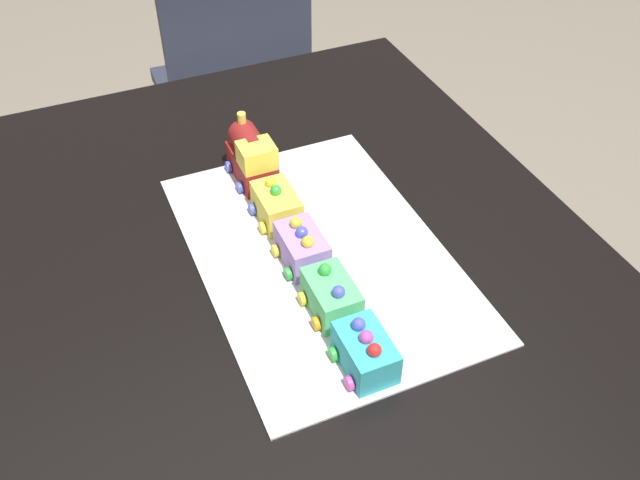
% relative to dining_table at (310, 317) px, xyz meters
% --- Properties ---
extents(dining_table, '(1.40, 1.00, 0.74)m').
position_rel_dining_table_xyz_m(dining_table, '(0.00, 0.00, 0.00)').
color(dining_table, black).
rests_on(dining_table, ground).
extents(chair, '(0.41, 0.41, 0.86)m').
position_rel_dining_table_xyz_m(chair, '(-1.03, 0.18, -0.16)').
color(chair, '#2D3347').
rests_on(chair, ground).
extents(cake_board, '(0.60, 0.40, 0.00)m').
position_rel_dining_table_xyz_m(cake_board, '(-0.03, 0.03, 0.11)').
color(cake_board, silver).
rests_on(cake_board, dining_table).
extents(cake_locomotive, '(0.14, 0.08, 0.12)m').
position_rel_dining_table_xyz_m(cake_locomotive, '(-0.28, -0.00, 0.16)').
color(cake_locomotive, maroon).
rests_on(cake_locomotive, cake_board).
extents(cake_car_tanker_lemon, '(0.10, 0.08, 0.07)m').
position_rel_dining_table_xyz_m(cake_car_tanker_lemon, '(-0.15, -0.00, 0.14)').
color(cake_car_tanker_lemon, '#F4E04C').
rests_on(cake_car_tanker_lemon, cake_board).
extents(cake_car_flatbed_lavender, '(0.10, 0.08, 0.07)m').
position_rel_dining_table_xyz_m(cake_car_flatbed_lavender, '(-0.03, -0.00, 0.14)').
color(cake_car_flatbed_lavender, '#AD84E0').
rests_on(cake_car_flatbed_lavender, cake_board).
extents(cake_car_hopper_mint_green, '(0.10, 0.08, 0.07)m').
position_rel_dining_table_xyz_m(cake_car_hopper_mint_green, '(0.09, -0.00, 0.14)').
color(cake_car_hopper_mint_green, '#59CC7A').
rests_on(cake_car_hopper_mint_green, cake_board).
extents(cake_car_caboose_turquoise, '(0.10, 0.08, 0.07)m').
position_rel_dining_table_xyz_m(cake_car_caboose_turquoise, '(0.21, -0.00, 0.14)').
color(cake_car_caboose_turquoise, '#38B7C6').
rests_on(cake_car_caboose_turquoise, cake_board).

